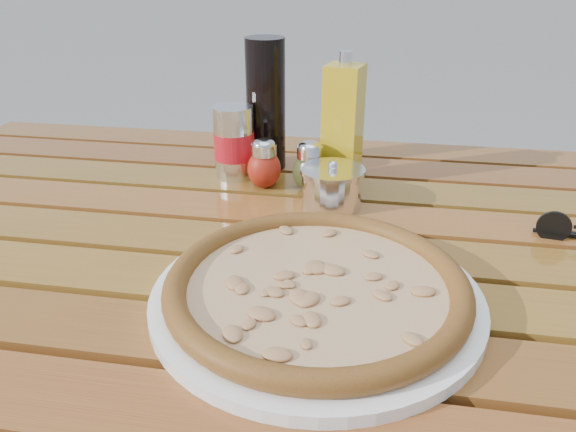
% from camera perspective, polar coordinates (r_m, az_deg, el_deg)
% --- Properties ---
extents(table, '(1.40, 0.90, 0.75)m').
position_cam_1_polar(table, '(0.78, -0.25, -7.68)').
color(table, '#39200D').
rests_on(table, ground).
extents(plate, '(0.40, 0.40, 0.01)m').
position_cam_1_polar(plate, '(0.62, 2.90, -8.25)').
color(plate, white).
rests_on(plate, table).
extents(pizza, '(0.39, 0.39, 0.03)m').
position_cam_1_polar(pizza, '(0.61, 2.93, -7.02)').
color(pizza, beige).
rests_on(pizza, plate).
extents(pepper_shaker, '(0.07, 0.07, 0.08)m').
position_cam_1_polar(pepper_shaker, '(0.90, -2.45, 5.29)').
color(pepper_shaker, '#AC2413').
rests_on(pepper_shaker, table).
extents(oregano_shaker, '(0.06, 0.06, 0.08)m').
position_cam_1_polar(oregano_shaker, '(0.89, 2.20, 5.01)').
color(oregano_shaker, '#373B17').
rests_on(oregano_shaker, table).
extents(dark_bottle, '(0.07, 0.07, 0.22)m').
position_cam_1_polar(dark_bottle, '(0.96, -2.27, 11.22)').
color(dark_bottle, black).
rests_on(dark_bottle, table).
extents(soda_can, '(0.09, 0.09, 0.12)m').
position_cam_1_polar(soda_can, '(0.94, -5.49, 7.40)').
color(soda_can, silver).
rests_on(soda_can, table).
extents(olive_oil_cruet, '(0.07, 0.07, 0.21)m').
position_cam_1_polar(olive_oil_cruet, '(0.91, 5.58, 9.23)').
color(olive_oil_cruet, gold).
rests_on(olive_oil_cruet, table).
extents(parmesan_tin, '(0.12, 0.12, 0.07)m').
position_cam_1_polar(parmesan_tin, '(0.84, 4.51, 3.02)').
color(parmesan_tin, silver).
rests_on(parmesan_tin, table).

